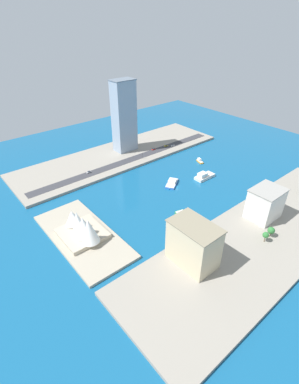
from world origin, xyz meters
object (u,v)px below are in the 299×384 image
(ferry_white_commuter, at_px, (204,176))
(water_taxi_orange, at_px, (200,161))
(ferry_green_doubledeck, at_px, (188,220))
(catamaran_blue, at_px, (172,183))
(tower_tall_glass, at_px, (124,117))
(opera_landmark, at_px, (82,227))
(sedan_silver, at_px, (89,172))
(taxi_yellow_cab, at_px, (166,146))
(van_white, at_px, (173,146))
(hotel_broad_white, at_px, (265,203))
(pickup_red, at_px, (154,149))
(traffic_light_waterfront, at_px, (142,155))
(office_block_beige, at_px, (193,244))

(ferry_white_commuter, bearing_deg, water_taxi_orange, -41.74)
(ferry_green_doubledeck, relative_size, catamaran_blue, 1.37)
(ferry_white_commuter, bearing_deg, catamaran_blue, 69.27)
(tower_tall_glass, bearing_deg, catamaran_blue, 173.31)
(catamaran_blue, bearing_deg, water_taxi_orange, -75.33)
(ferry_white_commuter, relative_size, opera_landmark, 0.59)
(sedan_silver, bearing_deg, ferry_green_doubledeck, -170.07)
(taxi_yellow_cab, bearing_deg, van_white, -128.10)
(water_taxi_orange, xyz_separation_m, catamaran_blue, (-14.56, 55.61, 0.07))
(ferry_green_doubledeck, distance_m, catamaran_blue, 58.69)
(van_white, xyz_separation_m, sedan_silver, (5.34, 109.92, 0.10))
(catamaran_blue, relative_size, sedan_silver, 4.34)
(ferry_green_doubledeck, bearing_deg, hotel_broad_white, -125.44)
(taxi_yellow_cab, bearing_deg, ferry_white_commuter, 165.05)
(ferry_white_commuter, distance_m, pickup_red, 78.89)
(taxi_yellow_cab, distance_m, traffic_light_waterfront, 43.91)
(ferry_green_doubledeck, bearing_deg, taxi_yellow_cab, -35.95)
(tower_tall_glass, bearing_deg, hotel_broad_white, -177.92)
(van_white, distance_m, sedan_silver, 110.05)
(pickup_red, bearing_deg, catamaran_blue, 152.64)
(sedan_silver, distance_m, opera_landmark, 94.43)
(ferry_white_commuter, height_order, van_white, ferry_white_commuter)
(water_taxi_orange, height_order, sedan_silver, sedan_silver)
(hotel_broad_white, height_order, opera_landmark, hotel_broad_white)
(water_taxi_orange, distance_m, taxi_yellow_cab, 50.73)
(ferry_green_doubledeck, relative_size, van_white, 6.38)
(office_block_beige, bearing_deg, van_white, -40.14)
(ferry_green_doubledeck, bearing_deg, tower_tall_glass, -16.61)
(catamaran_blue, bearing_deg, pickup_red, -27.36)
(sedan_silver, bearing_deg, office_block_beige, 176.46)
(ferry_green_doubledeck, relative_size, office_block_beige, 0.92)
(ferry_white_commuter, xyz_separation_m, water_taxi_orange, (26.62, -23.75, -0.98))
(traffic_light_waterfront, bearing_deg, water_taxi_orange, -132.39)
(pickup_red, bearing_deg, opera_landmark, 120.86)
(van_white, distance_m, taxi_yellow_cab, 8.01)
(catamaran_blue, distance_m, pickup_red, 75.22)
(hotel_broad_white, xyz_separation_m, van_white, (143.95, -42.13, -11.43))
(office_block_beige, xyz_separation_m, hotel_broad_white, (-2.86, -76.84, -2.33))
(van_white, height_order, pickup_red, van_white)
(pickup_red, bearing_deg, water_taxi_orange, -158.05)
(hotel_broad_white, relative_size, tower_tall_glass, 0.33)
(office_block_beige, distance_m, opera_landmark, 78.48)
(ferry_white_commuter, distance_m, opera_landmark, 133.23)
(van_white, height_order, opera_landmark, opera_landmark)
(van_white, bearing_deg, taxi_yellow_cab, 51.90)
(hotel_broad_white, xyz_separation_m, sedan_silver, (149.29, 67.79, -11.34))
(office_block_beige, distance_m, taxi_yellow_cab, 184.96)
(water_taxi_orange, bearing_deg, pickup_red, 21.95)
(water_taxi_orange, height_order, office_block_beige, office_block_beige)
(ferry_white_commuter, height_order, office_block_beige, office_block_beige)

